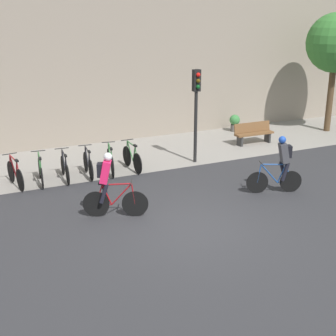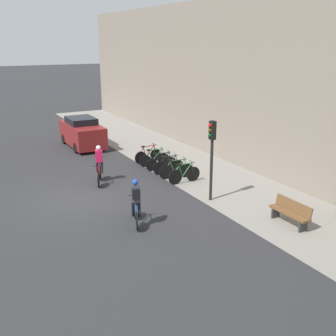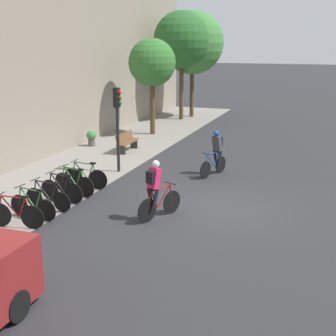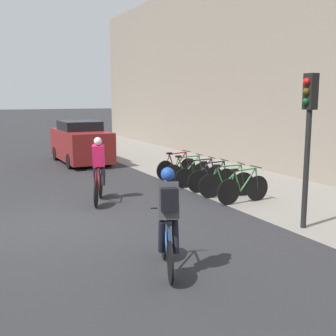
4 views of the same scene
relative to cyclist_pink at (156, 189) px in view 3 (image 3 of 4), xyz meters
The scene contains 16 objects.
ground 2.46m from the cyclist_pink, 44.44° to the right, with size 200.00×200.00×0.00m, color #2B2B2D.
kerb_strip 5.49m from the cyclist_pink, 72.59° to the left, with size 44.00×4.50×0.01m, color gray.
cyclist_pink is the anchor object (origin of this frame).
cyclist_grey 5.30m from the cyclist_pink, ahead, with size 1.63×0.68×1.78m.
parked_bike_0 4.03m from the cyclist_pink, 119.50° to the left, with size 0.46×1.69×0.98m.
parked_bike_1 3.71m from the cyclist_pink, 108.74° to the left, with size 0.46×1.69×0.96m.
parked_bike_2 3.54m from the cyclist_pink, 96.39° to the left, with size 0.46×1.70×0.95m.
parked_bike_3 3.54m from the cyclist_pink, 83.46° to the left, with size 0.46×1.65×0.98m.
parked_bike_4 3.71m from the cyclist_pink, 71.14° to the left, with size 0.50×1.72×0.99m.
parked_bike_5 4.03m from the cyclist_pink, 60.36° to the left, with size 0.46×1.71×0.99m.
traffic_light_pole 5.68m from the cyclist_pink, 37.02° to the left, with size 0.26×0.30×3.37m.
bench 9.04m from the cyclist_pink, 30.07° to the left, with size 1.75×0.44×0.89m.
street_tree_0 13.55m from the cyclist_pink, 22.02° to the left, with size 2.62×2.62×5.30m.
street_tree_1 20.15m from the cyclist_pink, 13.92° to the left, with size 4.23×4.23×7.13m.
street_tree_2 18.98m from the cyclist_pink, 15.89° to the left, with size 3.71×3.71×7.06m.
potted_plant 10.66m from the cyclist_pink, 38.97° to the left, with size 0.48×0.48×0.78m.
Camera 3 is at (-13.78, -3.17, 5.12)m, focal length 50.00 mm.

